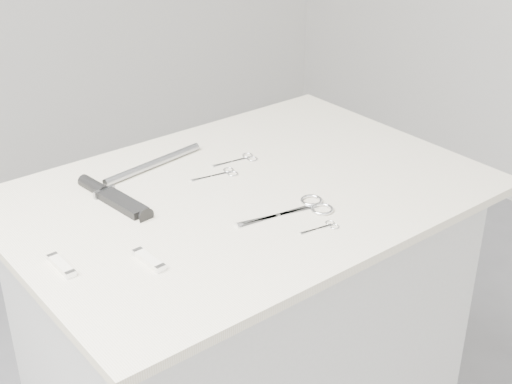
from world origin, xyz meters
TOP-DOWN VIEW (x-y plane):
  - plinth at (0.00, 0.00)m, footprint 0.90×0.60m
  - display_board at (0.00, 0.00)m, footprint 1.00×0.70m
  - large_shears at (0.04, -0.14)m, footprint 0.20×0.09m
  - embroidery_scissors_a at (0.00, 0.09)m, footprint 0.11×0.05m
  - embroidery_scissors_b at (0.08, 0.12)m, footprint 0.11×0.05m
  - tiny_scissors at (0.02, -0.22)m, footprint 0.08×0.04m
  - sheathed_knife at (-0.25, 0.14)m, footprint 0.06×0.21m
  - pocket_knife_a at (-0.31, -0.12)m, footprint 0.02×0.08m
  - pocket_knife_b at (-0.43, -0.04)m, footprint 0.02×0.08m
  - metal_rail at (-0.10, 0.21)m, footprint 0.26×0.05m

SIDE VIEW (x-z plane):
  - plinth at x=0.00m, z-range 0.00..0.90m
  - display_board at x=0.00m, z-range 0.90..0.92m
  - tiny_scissors at x=0.02m, z-range 0.92..0.92m
  - embroidery_scissors_a at x=0.00m, z-range 0.92..0.92m
  - embroidery_scissors_b at x=0.08m, z-range 0.92..0.92m
  - large_shears at x=0.04m, z-range 0.92..0.93m
  - pocket_knife_a at x=-0.31m, z-range 0.92..0.93m
  - pocket_knife_b at x=-0.43m, z-range 0.92..0.93m
  - sheathed_knife at x=-0.25m, z-range 0.91..0.94m
  - metal_rail at x=-0.10m, z-range 0.92..0.94m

